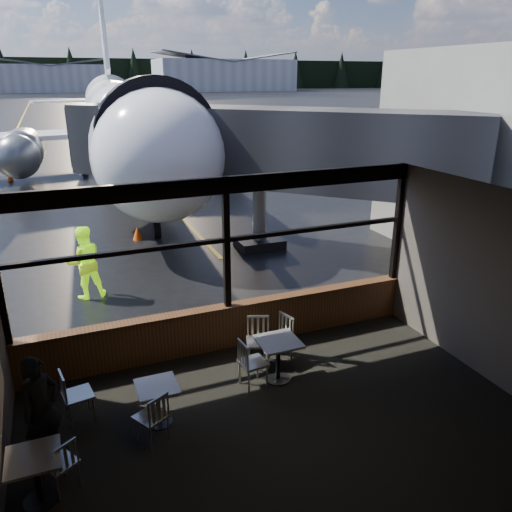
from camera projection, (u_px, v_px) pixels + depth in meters
ground_plane at (58, 100)px, 114.87m from camera, size 520.00×520.00×0.00m
carpet_floor at (293, 438)px, 7.62m from camera, size 8.00×6.00×0.01m
ceiling at (299, 218)px, 6.44m from camera, size 8.00×6.00×0.04m
wall_right at (508, 294)px, 8.44m from camera, size 0.04×6.00×3.50m
wall_back at (446, 492)px, 4.42m from camera, size 8.00×0.04×3.50m
window_sill at (228, 327)px, 10.09m from camera, size 8.00×0.28×0.90m
window_header at (225, 185)px, 9.10m from camera, size 8.00×0.18×0.30m
mullion_centre at (226, 245)px, 9.49m from camera, size 0.12×0.12×2.60m
mullion_right at (398, 223)px, 10.89m from camera, size 0.12×0.12×2.60m
window_transom at (226, 240)px, 9.46m from camera, size 8.00×0.10×0.08m
airliner at (120, 69)px, 26.24m from camera, size 32.91×38.55×11.15m
jet_bridge at (279, 175)px, 15.52m from camera, size 8.71×10.65×4.65m
cafe_table_near at (278, 360)px, 8.99m from camera, size 0.73×0.73×0.80m
cafe_table_mid at (158, 404)px, 7.86m from camera, size 0.63×0.63×0.70m
cafe_table_left at (37, 479)px, 6.38m from camera, size 0.66×0.66×0.73m
chair_near_e at (278, 340)px, 9.53m from camera, size 0.65×0.65×0.96m
chair_near_w at (253, 363)px, 8.77m from camera, size 0.56×0.56×0.93m
chair_near_n at (259, 342)px, 9.44m from camera, size 0.66×0.66×0.95m
chair_mid_s at (151, 417)px, 7.43m from camera, size 0.65×0.65×0.88m
chair_mid_w at (78, 395)px, 7.90m from camera, size 0.58×0.58×0.92m
chair_left_s at (60, 464)px, 6.58m from camera, size 0.62×0.62×0.82m
passenger at (41, 410)px, 6.97m from camera, size 0.72×0.67×1.65m
ground_crew at (84, 262)px, 12.24m from camera, size 0.98×0.81×1.83m
cone_nose at (137, 233)px, 16.87m from camera, size 0.33×0.33×0.46m
cone_wing at (10, 177)px, 26.34m from camera, size 0.33×0.33×0.45m
hangar_mid at (51, 77)px, 169.85m from camera, size 38.00×15.00×10.00m
hangar_right at (224, 74)px, 184.57m from camera, size 50.00×20.00×12.00m
fuel_tank_c at (19, 83)px, 164.38m from camera, size 8.00×8.00×6.00m
treeline at (50, 74)px, 191.30m from camera, size 360.00×3.00×12.00m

